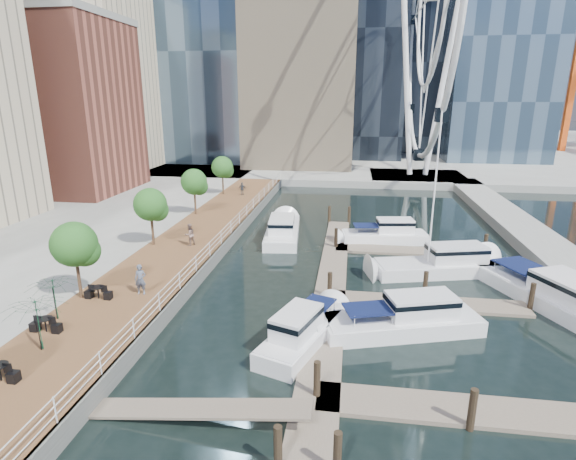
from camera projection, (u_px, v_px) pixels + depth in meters
The scene contains 16 objects.
ground at pixel (257, 366), 21.39m from camera, with size 520.00×520.00×0.00m, color black.
boardwalk at pixel (187, 248), 36.71m from camera, with size 6.00×60.00×1.00m, color brown.
seawall at pixel (223, 250), 36.30m from camera, with size 0.25×60.00×1.00m, color #595954.
land_far at pixel (337, 145), 118.09m from camera, with size 200.00×114.00×1.00m, color gray.
breakwater at pixel (541, 245), 37.51m from camera, with size 4.00×60.00×1.00m, color gray.
pier at pixel (417, 178), 68.71m from camera, with size 14.00×12.00×1.00m, color gray.
railing at pixel (221, 237), 36.03m from camera, with size 0.10×60.00×1.05m, color white, non-canonical shape.
floating_docks at pixel (406, 284), 29.64m from camera, with size 16.00×34.00×2.60m.
street_trees at pixel (150, 205), 35.02m from camera, with size 2.60×42.60×4.60m.
cafe_tables at pixel (25, 347), 20.52m from camera, with size 2.50×13.70×0.74m.
yacht_foreground at pixel (401, 332), 24.51m from camera, with size 2.53×9.44×2.15m, color silver, non-canonical shape.
pedestrian_near at pixel (140, 279), 26.67m from camera, with size 0.68×0.44×1.85m, color #4A5263.
pedestrian_mid at pixel (190, 235), 35.55m from camera, with size 0.87×0.67×1.78m, color #7C6056.
pedestrian_far at pixel (242, 189), 54.11m from camera, with size 0.91×0.38×1.54m, color #373C44.
moored_yachts at pixel (428, 283), 31.01m from camera, with size 25.00×37.94×11.50m.
cafe_seating at pixel (19, 331), 20.13m from camera, with size 4.30×10.09×2.59m.
Camera 1 is at (4.10, -18.28, 12.29)m, focal length 28.00 mm.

